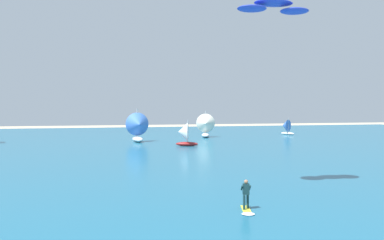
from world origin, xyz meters
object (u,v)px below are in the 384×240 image
sailboat_far_left (206,125)px  sailboat_anchored_offshore (138,127)px  kite (273,7)px  kitesurfer (246,200)px  sailboat_trailing (184,134)px  sailboat_mid_left (286,127)px

sailboat_far_left → sailboat_anchored_offshore: sailboat_anchored_offshore is taller
kite → sailboat_anchored_offshore: size_ratio=0.95×
kitesurfer → kite: 13.02m
sailboat_far_left → sailboat_anchored_offshore: size_ratio=0.92×
sailboat_trailing → sailboat_mid_left: size_ratio=1.11×
kite → sailboat_trailing: 30.67m
sailboat_far_left → sailboat_mid_left: (17.55, 3.18, -0.67)m
kitesurfer → sailboat_anchored_offshore: size_ratio=0.38×
kitesurfer → sailboat_anchored_offshore: sailboat_anchored_offshore is taller
sailboat_trailing → sailboat_mid_left: bearing=34.4°
kitesurfer → sailboat_mid_left: 56.49m
sailboat_trailing → sailboat_mid_left: 29.32m
sailboat_far_left → sailboat_trailing: bearing=-116.4°
kite → sailboat_trailing: bearing=91.4°
sailboat_mid_left → sailboat_far_left: bearing=-169.7°
sailboat_far_left → sailboat_mid_left: sailboat_far_left is taller
kite → sailboat_mid_left: size_ratio=1.47×
kitesurfer → sailboat_far_left: size_ratio=0.41×
kite → sailboat_mid_left: kite is taller
sailboat_far_left → sailboat_trailing: 14.96m
kitesurfer → sailboat_trailing: bearing=85.2°
kitesurfer → sailboat_anchored_offshore: 40.44m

